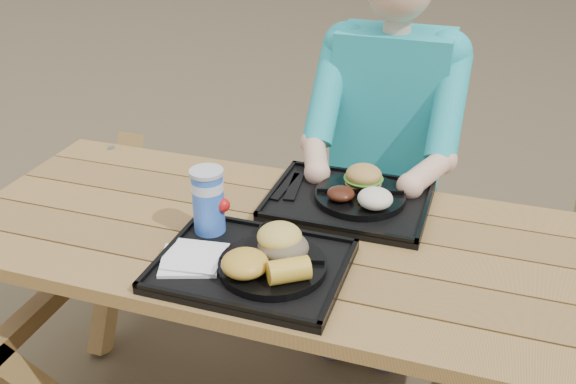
% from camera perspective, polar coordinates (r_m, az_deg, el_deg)
% --- Properties ---
extents(picnic_table, '(1.80, 1.49, 0.75)m').
position_cam_1_polar(picnic_table, '(1.93, 0.00, -13.32)').
color(picnic_table, '#999999').
rests_on(picnic_table, ground).
extents(tray_near, '(0.45, 0.35, 0.02)m').
position_cam_1_polar(tray_near, '(1.57, -3.22, -6.69)').
color(tray_near, black).
rests_on(tray_near, picnic_table).
extents(tray_far, '(0.45, 0.35, 0.02)m').
position_cam_1_polar(tray_far, '(1.85, 5.41, -0.91)').
color(tray_far, black).
rests_on(tray_far, picnic_table).
extents(plate_near, '(0.26, 0.26, 0.02)m').
position_cam_1_polar(plate_near, '(1.54, -1.39, -6.56)').
color(plate_near, black).
rests_on(plate_near, tray_near).
extents(plate_far, '(0.26, 0.26, 0.02)m').
position_cam_1_polar(plate_far, '(1.84, 6.42, -0.37)').
color(plate_far, black).
rests_on(plate_far, tray_far).
extents(napkin_stack, '(0.18, 0.18, 0.02)m').
position_cam_1_polar(napkin_stack, '(1.58, -8.69, -5.91)').
color(napkin_stack, white).
rests_on(napkin_stack, tray_near).
extents(soda_cup, '(0.08, 0.08, 0.17)m').
position_cam_1_polar(soda_cup, '(1.66, -7.09, -0.94)').
color(soda_cup, blue).
rests_on(soda_cup, tray_near).
extents(condiment_bbq, '(0.06, 0.06, 0.03)m').
position_cam_1_polar(condiment_bbq, '(1.65, -1.61, -3.62)').
color(condiment_bbq, black).
rests_on(condiment_bbq, tray_near).
extents(condiment_mustard, '(0.04, 0.04, 0.03)m').
position_cam_1_polar(condiment_mustard, '(1.63, 0.18, -4.14)').
color(condiment_mustard, '#FEAD1C').
rests_on(condiment_mustard, tray_near).
extents(sandwich, '(0.12, 0.12, 0.12)m').
position_cam_1_polar(sandwich, '(1.52, -0.43, -3.78)').
color(sandwich, '#DEBC4E').
rests_on(sandwich, plate_near).
extents(mac_cheese, '(0.11, 0.11, 0.06)m').
position_cam_1_polar(mac_cheese, '(1.48, -3.86, -6.35)').
color(mac_cheese, gold).
rests_on(mac_cheese, plate_near).
extents(corn_cob, '(0.13, 0.13, 0.06)m').
position_cam_1_polar(corn_cob, '(1.45, 0.07, -6.98)').
color(corn_cob, gold).
rests_on(corn_cob, plate_near).
extents(cutlery_far, '(0.05, 0.18, 0.01)m').
position_cam_1_polar(cutlery_far, '(1.90, 0.58, 0.54)').
color(cutlery_far, black).
rests_on(cutlery_far, tray_far).
extents(burger, '(0.11, 0.11, 0.10)m').
position_cam_1_polar(burger, '(1.86, 6.77, 1.92)').
color(burger, '#BB8B42').
rests_on(burger, plate_far).
extents(baked_beans, '(0.08, 0.08, 0.04)m').
position_cam_1_polar(baked_beans, '(1.79, 4.71, -0.15)').
color(baked_beans, '#421A0D').
rests_on(baked_beans, plate_far).
extents(potato_salad, '(0.10, 0.10, 0.05)m').
position_cam_1_polar(potato_salad, '(1.76, 7.75, -0.57)').
color(potato_salad, white).
rests_on(potato_salad, plate_far).
extents(diner, '(0.48, 0.84, 1.28)m').
position_cam_1_polar(diner, '(2.34, 8.69, 2.21)').
color(diner, '#19AAB3').
rests_on(diner, ground).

